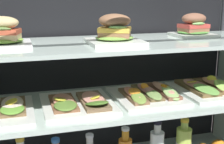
% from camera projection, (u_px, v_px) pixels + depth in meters
% --- Properties ---
extents(case_frame, '(1.43, 0.51, 0.88)m').
position_uv_depth(case_frame, '(103.00, 70.00, 1.45)').
color(case_frame, '#333338').
rests_on(case_frame, ground).
extents(riser_lower_tier, '(1.36, 0.43, 0.33)m').
position_uv_depth(riser_lower_tier, '(112.00, 139.00, 1.39)').
color(riser_lower_tier, silver).
rests_on(riser_lower_tier, case_base_deck).
extents(shelf_lower_glass, '(1.38, 0.45, 0.02)m').
position_uv_depth(shelf_lower_glass, '(112.00, 103.00, 1.34)').
color(shelf_lower_glass, silver).
rests_on(shelf_lower_glass, riser_lower_tier).
extents(riser_upper_tier, '(1.36, 0.43, 0.24)m').
position_uv_depth(riser_upper_tier, '(112.00, 74.00, 1.31)').
color(riser_upper_tier, silver).
rests_on(riser_upper_tier, shelf_lower_glass).
extents(shelf_upper_glass, '(1.38, 0.45, 0.02)m').
position_uv_depth(shelf_upper_glass, '(112.00, 44.00, 1.28)').
color(shelf_upper_glass, silver).
rests_on(shelf_upper_glass, riser_upper_tier).
extents(plated_roll_sandwich_right_of_center, '(0.21, 0.21, 0.11)m').
position_uv_depth(plated_roll_sandwich_right_of_center, '(2.00, 35.00, 1.16)').
color(plated_roll_sandwich_right_of_center, white).
rests_on(plated_roll_sandwich_right_of_center, shelf_upper_glass).
extents(plated_roll_sandwich_mid_left, '(0.21, 0.21, 0.12)m').
position_uv_depth(plated_roll_sandwich_mid_left, '(115.00, 33.00, 1.22)').
color(plated_roll_sandwich_mid_left, white).
rests_on(plated_roll_sandwich_mid_left, shelf_upper_glass).
extents(plated_roll_sandwich_far_left, '(0.17, 0.17, 0.11)m').
position_uv_depth(plated_roll_sandwich_far_left, '(193.00, 27.00, 1.44)').
color(plated_roll_sandwich_far_left, white).
rests_on(plated_roll_sandwich_far_left, shelf_upper_glass).
extents(open_sandwich_tray_far_left, '(0.28, 0.32, 0.06)m').
position_uv_depth(open_sandwich_tray_far_left, '(79.00, 102.00, 1.27)').
color(open_sandwich_tray_far_left, white).
rests_on(open_sandwich_tray_far_left, shelf_lower_glass).
extents(open_sandwich_tray_mid_right, '(0.28, 0.32, 0.05)m').
position_uv_depth(open_sandwich_tray_mid_right, '(149.00, 94.00, 1.38)').
color(open_sandwich_tray_mid_right, white).
rests_on(open_sandwich_tray_mid_right, shelf_lower_glass).
extents(open_sandwich_tray_far_right, '(0.28, 0.32, 0.06)m').
position_uv_depth(open_sandwich_tray_far_right, '(208.00, 88.00, 1.47)').
color(open_sandwich_tray_far_right, white).
rests_on(open_sandwich_tray_far_right, shelf_lower_glass).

